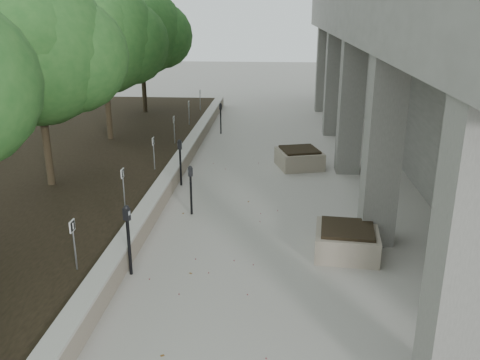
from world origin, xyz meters
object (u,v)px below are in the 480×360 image
(crabapple_tree_3, at_px, (39,82))
(parking_meter_5, at_px, (221,119))
(planter_front, at_px, (347,240))
(parking_meter_3, at_px, (191,190))
(crabapple_tree_4, at_px, (104,62))
(parking_meter_2, at_px, (129,240))
(planter_back, at_px, (299,158))
(crabapple_tree_5, at_px, (142,50))
(parking_meter_4, at_px, (180,163))

(crabapple_tree_3, distance_m, parking_meter_5, 8.88)
(planter_front, bearing_deg, parking_meter_3, 152.31)
(crabapple_tree_4, bearing_deg, parking_meter_2, -69.94)
(crabapple_tree_4, height_order, planter_back, crabapple_tree_4)
(crabapple_tree_5, distance_m, planter_back, 9.88)
(crabapple_tree_5, bearing_deg, parking_meter_5, -32.09)
(parking_meter_3, height_order, parking_meter_5, parking_meter_5)
(parking_meter_5, bearing_deg, parking_meter_4, -105.21)
(parking_meter_5, xyz_separation_m, planter_back, (3.02, -4.34, -0.33))
(crabapple_tree_4, bearing_deg, planter_back, -13.91)
(crabapple_tree_3, relative_size, planter_back, 4.13)
(crabapple_tree_5, height_order, parking_meter_4, crabapple_tree_5)
(crabapple_tree_4, xyz_separation_m, parking_meter_4, (3.26, -3.71, -2.44))
(parking_meter_2, xyz_separation_m, planter_back, (3.48, 7.23, -0.41))
(crabapple_tree_3, distance_m, crabapple_tree_4, 5.00)
(parking_meter_5, bearing_deg, crabapple_tree_5, 136.72)
(parking_meter_5, bearing_deg, planter_back, -66.36)
(crabapple_tree_5, xyz_separation_m, parking_meter_4, (3.26, -8.71, -2.44))
(crabapple_tree_4, xyz_separation_m, parking_meter_2, (3.25, -8.90, -2.41))
(crabapple_tree_5, xyz_separation_m, parking_meter_5, (3.71, -2.32, -2.49))
(crabapple_tree_4, xyz_separation_m, crabapple_tree_5, (0.00, 5.00, 0.00))
(crabapple_tree_4, height_order, parking_meter_2, crabapple_tree_4)
(crabapple_tree_4, relative_size, parking_meter_3, 4.31)
(crabapple_tree_4, bearing_deg, crabapple_tree_5, 90.00)
(parking_meter_5, bearing_deg, crabapple_tree_3, -126.98)
(crabapple_tree_4, relative_size, parking_meter_4, 3.99)
(crabapple_tree_3, relative_size, parking_meter_3, 4.31)
(parking_meter_3, bearing_deg, crabapple_tree_3, 147.49)
(parking_meter_4, bearing_deg, planter_front, -46.04)
(parking_meter_4, relative_size, parking_meter_5, 1.07)
(parking_meter_2, bearing_deg, parking_meter_5, 108.91)
(crabapple_tree_3, relative_size, parking_meter_2, 3.81)
(crabapple_tree_3, height_order, crabapple_tree_4, same)
(parking_meter_2, xyz_separation_m, planter_front, (4.24, 1.19, -0.42))
(crabapple_tree_3, distance_m, crabapple_tree_5, 10.00)
(parking_meter_4, height_order, planter_back, parking_meter_4)
(crabapple_tree_5, relative_size, planter_front, 4.25)
(parking_meter_5, relative_size, planter_front, 0.99)
(crabapple_tree_5, distance_m, parking_meter_5, 5.03)
(planter_front, relative_size, planter_back, 0.97)
(crabapple_tree_3, xyz_separation_m, parking_meter_5, (3.71, 7.68, -2.49))
(crabapple_tree_5, relative_size, parking_meter_3, 4.31)
(crabapple_tree_3, height_order, planter_back, crabapple_tree_3)
(crabapple_tree_4, distance_m, planter_front, 11.12)
(crabapple_tree_3, distance_m, planter_front, 8.45)
(crabapple_tree_4, bearing_deg, parking_meter_5, 35.81)
(crabapple_tree_4, xyz_separation_m, parking_meter_3, (3.92, -5.84, -2.49))
(crabapple_tree_5, bearing_deg, planter_back, -44.73)
(crabapple_tree_4, height_order, parking_meter_5, crabapple_tree_4)
(parking_meter_5, height_order, planter_front, parking_meter_5)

